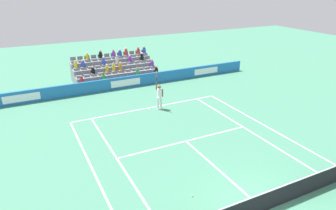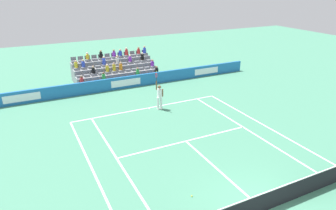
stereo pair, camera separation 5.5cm
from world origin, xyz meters
The scene contains 13 objects.
line_baseline centered at (0.00, -11.89, 0.00)m, with size 10.97×0.10×0.01m, color white.
line_service centered at (0.00, -6.40, 0.00)m, with size 8.23×0.10×0.01m, color white.
line_centre_service centered at (0.00, -3.20, 0.00)m, with size 0.10×6.40×0.01m, color white.
line_singles_sideline_left centered at (4.12, -5.95, 0.00)m, with size 0.10×11.89×0.01m, color white.
line_singles_sideline_right centered at (-4.12, -5.95, 0.00)m, with size 0.10×11.89×0.01m, color white.
line_doubles_sideline_left centered at (5.49, -5.95, 0.00)m, with size 0.10×11.89×0.01m, color white.
line_doubles_sideline_right centered at (-5.49, -5.95, 0.00)m, with size 0.10×11.89×0.01m, color white.
line_centre_mark centered at (0.00, -11.79, 0.00)m, with size 0.10×0.20×0.01m, color white.
sponsor_barrier centered at (0.00, -16.80, 0.51)m, with size 24.21×0.22×1.01m.
tennis_net centered at (0.00, 0.00, 0.49)m, with size 11.97×0.10×1.07m.
tennis_player centered at (-0.64, -11.35, 0.99)m, with size 0.53×0.36×2.85m.
stadium_stand centered at (-0.01, -19.74, 0.70)m, with size 7.44×3.80×2.61m.
loose_tennis_ball centered at (2.16, -2.05, 0.03)m, with size 0.07×0.07×0.07m, color #D1E533.
Camera 1 is at (7.84, 6.98, 8.58)m, focal length 32.80 mm.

